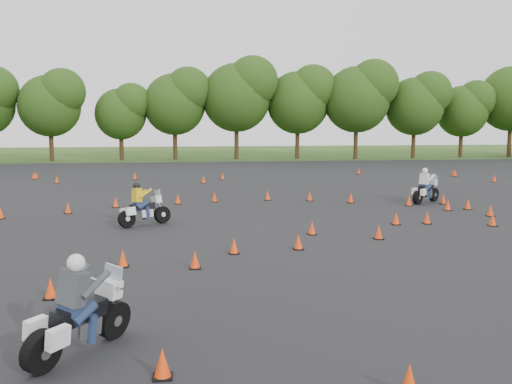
# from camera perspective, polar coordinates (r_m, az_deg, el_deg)

# --- Properties ---
(ground) EXTENTS (140.00, 140.00, 0.00)m
(ground) POSITION_cam_1_polar(r_m,az_deg,el_deg) (18.05, 1.64, -5.36)
(ground) COLOR #2D5119
(ground) RESTS_ON ground
(asphalt_pad) EXTENTS (62.00, 62.00, 0.00)m
(asphalt_pad) POSITION_cam_1_polar(r_m,az_deg,el_deg) (23.88, -0.62, -2.25)
(asphalt_pad) COLOR black
(asphalt_pad) RESTS_ON ground
(treeline) EXTENTS (86.91, 32.56, 10.85)m
(treeline) POSITION_cam_1_polar(r_m,az_deg,el_deg) (53.29, 0.20, 7.98)
(treeline) COLOR #244012
(treeline) RESTS_ON ground
(traffic_cones) EXTENTS (36.48, 33.24, 0.45)m
(traffic_cones) POSITION_cam_1_polar(r_m,az_deg,el_deg) (23.45, -0.68, -1.87)
(traffic_cones) COLOR #F53D0A
(traffic_cones) RESTS_ON asphalt_pad
(rider_grey) EXTENTS (1.92, 2.31, 1.79)m
(rider_grey) POSITION_cam_1_polar(r_m,az_deg,el_deg) (10.09, -17.47, -10.53)
(rider_grey) COLOR #3A3D41
(rider_grey) RESTS_ON ground
(rider_yellow) EXTENTS (2.15, 1.72, 1.65)m
(rider_yellow) POSITION_cam_1_polar(r_m,az_deg,el_deg) (21.60, -11.00, -1.18)
(rider_yellow) COLOR gold
(rider_yellow) RESTS_ON ground
(rider_white) EXTENTS (2.14, 1.85, 1.68)m
(rider_white) POSITION_cam_1_polar(r_m,az_deg,el_deg) (28.35, 16.67, 0.65)
(rider_white) COLOR silver
(rider_white) RESTS_ON ground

